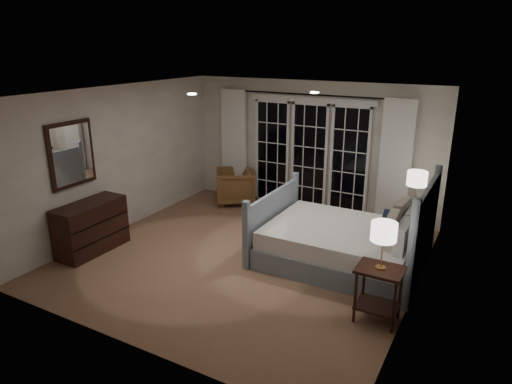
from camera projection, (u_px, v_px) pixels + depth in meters
The scene contains 20 objects.
floor at pixel (246, 256), 7.09m from camera, with size 5.00×5.00×0.00m, color #886749.
ceiling at pixel (244, 93), 6.31m from camera, with size 5.00×5.00×0.00m, color white.
wall_left at pixel (120, 159), 7.85m from camera, with size 0.02×5.00×2.50m, color white.
wall_right at pixel (422, 208), 5.55m from camera, with size 0.02×5.00×2.50m, color white.
wall_back at pixel (310, 147), 8.78m from camera, with size 5.00×0.02×2.50m, color white.
wall_front at pixel (121, 241), 4.62m from camera, with size 5.00×0.02×2.50m, color white.
french_doors at pixel (309, 155), 8.79m from camera, with size 2.50×0.04×2.20m.
curtain_rod at pixel (310, 95), 8.38m from camera, with size 0.03×0.03×3.50m, color black.
curtain_left at pixel (234, 144), 9.47m from camera, with size 0.55×0.10×2.25m, color white.
curtain_right at pixel (395, 164), 7.95m from camera, with size 0.55×0.10×2.25m, color white.
downlight_a at pixel (314, 93), 6.44m from camera, with size 0.12×0.12×0.01m, color white.
downlight_b at pixel (192, 94), 6.25m from camera, with size 0.12×0.12×0.01m, color white.
bed at pixel (345, 243), 6.75m from camera, with size 2.33×1.68×1.36m.
nightstand_left at pixel (379, 286), 5.33m from camera, with size 0.53×0.42×0.69m.
nightstand_right at pixel (412, 220), 7.41m from camera, with size 0.48×0.39×0.63m.
lamp_left at pixel (384, 232), 5.11m from camera, with size 0.29×0.29×0.57m.
lamp_right at pixel (417, 179), 7.19m from camera, with size 0.32×0.32×0.61m.
armchair at pixel (235, 186), 9.36m from camera, with size 0.75×0.77×0.70m, color brown.
dresser at pixel (91, 227), 7.16m from camera, with size 0.48×1.14×0.81m.
mirror at pixel (72, 154), 6.91m from camera, with size 0.05×0.85×1.00m.
Camera 1 is at (3.25, -5.54, 3.17)m, focal length 32.00 mm.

